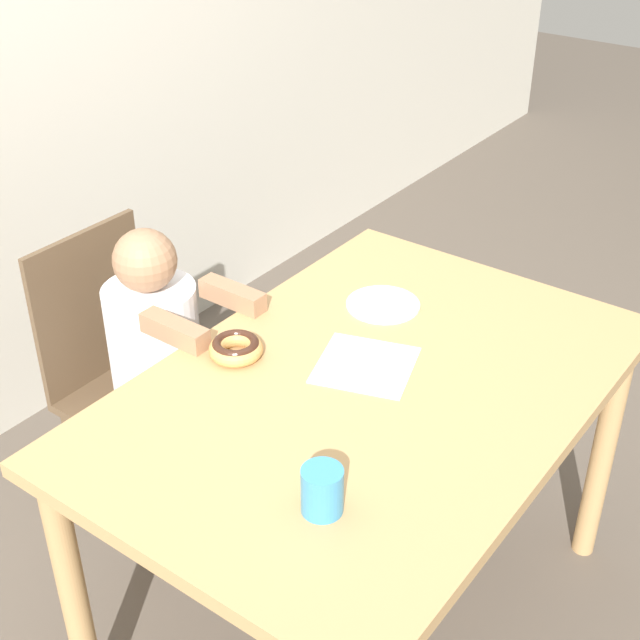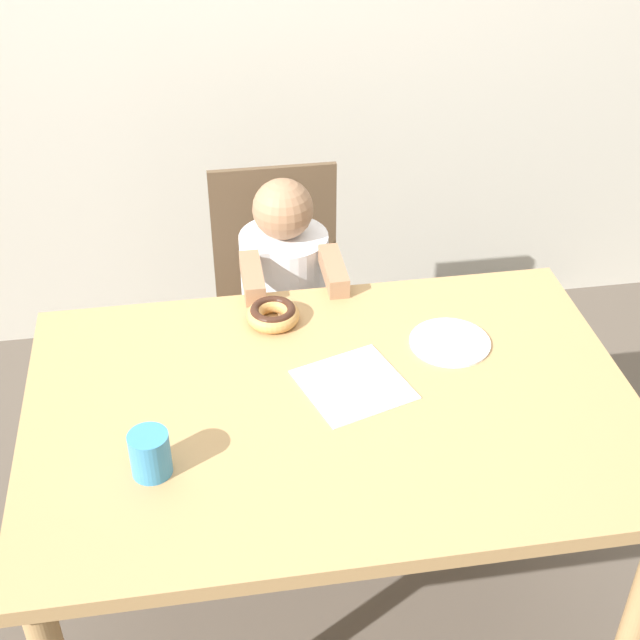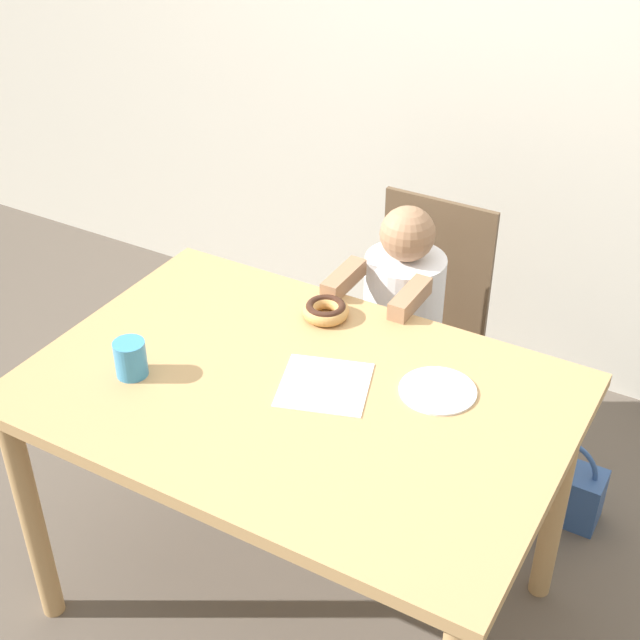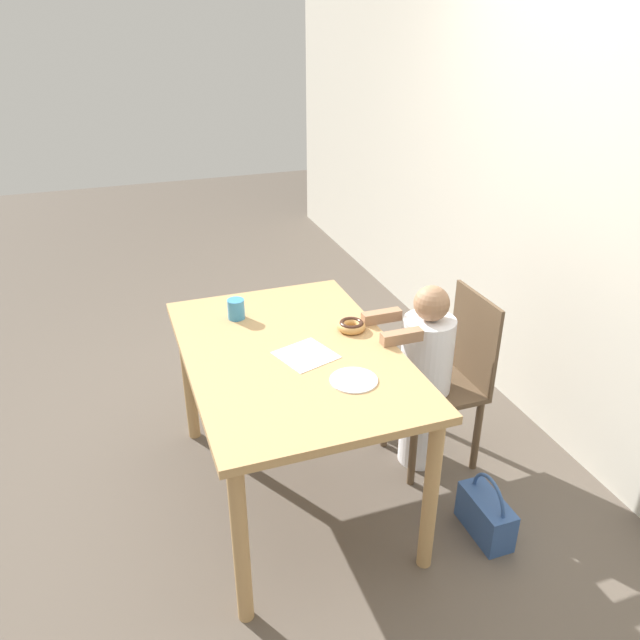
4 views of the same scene
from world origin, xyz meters
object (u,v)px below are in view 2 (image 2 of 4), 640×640
at_px(child_figure, 286,330).
at_px(donut, 273,314).
at_px(cup, 150,454).
at_px(handbag, 453,400).
at_px(chair, 281,316).

xyz_separation_m(child_figure, donut, (-0.07, -0.35, 0.31)).
distance_m(child_figure, cup, 0.94).
xyz_separation_m(child_figure, cup, (-0.35, -0.80, 0.33)).
bearing_deg(handbag, chair, 171.42).
distance_m(child_figure, handbag, 0.66).
height_order(child_figure, donut, child_figure).
relative_size(chair, donut, 6.96).
height_order(chair, donut, chair).
bearing_deg(donut, child_figure, 78.74).
relative_size(chair, child_figure, 0.92).
relative_size(child_figure, donut, 7.58).
distance_m(child_figure, donut, 0.47).
height_order(chair, child_figure, child_figure).
xyz_separation_m(handbag, cup, (-0.89, -0.84, 0.70)).
bearing_deg(handbag, cup, -136.72).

